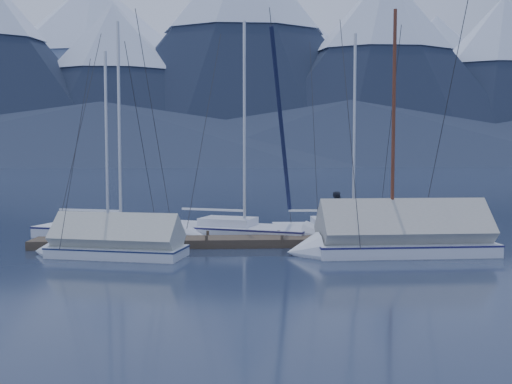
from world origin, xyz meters
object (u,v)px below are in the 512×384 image
sailboat_open_right (365,231)px  sailboat_covered_far (106,246)px  sailboat_open_mid (256,234)px  sailboat_open_left (132,234)px  sailboat_covered_near (387,241)px  person (338,213)px

sailboat_open_right → sailboat_covered_far: size_ratio=1.25×
sailboat_open_mid → sailboat_open_left: bearing=177.3°
sailboat_open_mid → sailboat_covered_far: (-5.75, -4.32, 0.21)m
sailboat_covered_near → person: sailboat_covered_near is taller
sailboat_open_mid → sailboat_open_right: size_ratio=1.04×
sailboat_open_mid → sailboat_covered_far: 7.19m
sailboat_open_mid → sailboat_open_right: (5.08, 0.55, -0.01)m
sailboat_covered_far → sailboat_open_left: bearing=87.7°
sailboat_open_mid → sailboat_open_right: sailboat_open_mid is taller
sailboat_open_right → person: (-1.76, -2.35, 1.08)m
sailboat_covered_near → sailboat_open_right: bearing=85.1°
sailboat_open_left → sailboat_open_mid: 5.57m
sailboat_open_right → sailboat_covered_far: 11.87m
sailboat_open_right → sailboat_covered_near: size_ratio=1.02×
sailboat_open_mid → sailboat_covered_near: sailboat_open_mid is taller
sailboat_open_left → sailboat_covered_near: size_ratio=1.06×
sailboat_open_left → sailboat_open_right: sailboat_open_left is taller
sailboat_open_mid → sailboat_open_right: 5.11m
sailboat_open_left → sailboat_covered_near: 11.25m
sailboat_open_right → sailboat_covered_near: 4.99m
sailboat_covered_far → person: sailboat_covered_far is taller
sailboat_open_left → sailboat_open_mid: bearing=-2.7°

